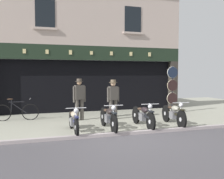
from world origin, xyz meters
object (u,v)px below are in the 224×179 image
(advert_board_near, at_px, (64,79))
(motorcycle_center_left, at_px, (109,117))
(shopkeeper_center, at_px, (113,97))
(leaning_bicycle, at_px, (16,112))
(motorcycle_left, at_px, (74,120))
(advert_board_far, at_px, (44,76))
(motorcycle_center, at_px, (143,115))
(tyre_sign_pole, at_px, (172,86))
(salesman_left, at_px, (79,97))
(motorcycle_center_right, at_px, (173,114))

(advert_board_near, bearing_deg, motorcycle_center_left, -78.14)
(shopkeeper_center, distance_m, leaning_bicycle, 4.03)
(motorcycle_left, height_order, advert_board_far, advert_board_far)
(motorcycle_center, xyz_separation_m, leaning_bicycle, (-4.41, 2.79, -0.06))
(tyre_sign_pole, xyz_separation_m, advert_board_far, (-5.99, 1.83, 0.47))
(advert_board_near, distance_m, advert_board_far, 1.01)
(advert_board_far, bearing_deg, motorcycle_center, -54.07)
(motorcycle_center, xyz_separation_m, advert_board_near, (-2.24, 4.46, 1.24))
(shopkeeper_center, bearing_deg, advert_board_far, -52.58)
(motorcycle_center_left, bearing_deg, motorcycle_center, -177.08)
(tyre_sign_pole, relative_size, leaning_bicycle, 1.29)
(leaning_bicycle, bearing_deg, advert_board_near, 132.20)
(salesman_left, distance_m, advert_board_far, 2.85)
(tyre_sign_pole, relative_size, advert_board_near, 2.14)
(motorcycle_left, bearing_deg, motorcycle_center, -177.10)
(motorcycle_center_right, bearing_deg, motorcycle_center_left, 7.58)
(motorcycle_left, distance_m, shopkeeper_center, 2.82)
(salesman_left, bearing_deg, motorcycle_center_right, 133.39)
(motorcycle_center_left, distance_m, advert_board_near, 4.75)
(salesman_left, bearing_deg, motorcycle_left, 61.92)
(shopkeeper_center, xyz_separation_m, advert_board_near, (-1.72, 2.59, 0.74))
(advert_board_near, distance_m, leaning_bicycle, 3.04)
(tyre_sign_pole, bearing_deg, shopkeeper_center, -166.98)
(salesman_left, bearing_deg, tyre_sign_pole, 173.49)
(motorcycle_center, xyz_separation_m, motorcycle_center_right, (1.24, 0.00, 0.00))
(advert_board_near, bearing_deg, advert_board_far, -180.00)
(motorcycle_center_right, bearing_deg, salesman_left, -26.35)
(advert_board_far, bearing_deg, motorcycle_center_right, -44.93)
(motorcycle_center_right, height_order, leaning_bicycle, motorcycle_center_right)
(advert_board_far, height_order, leaning_bicycle, advert_board_far)
(motorcycle_left, relative_size, salesman_left, 1.13)
(motorcycle_center, bearing_deg, shopkeeper_center, -71.70)
(motorcycle_center_left, relative_size, motorcycle_center, 1.00)
(motorcycle_center_left, distance_m, tyre_sign_pole, 4.93)
(tyre_sign_pole, height_order, advert_board_near, tyre_sign_pole)
(motorcycle_left, height_order, tyre_sign_pole, tyre_sign_pole)
(motorcycle_center, xyz_separation_m, advert_board_far, (-3.23, 4.46, 1.37))
(motorcycle_left, distance_m, leaning_bicycle, 3.45)
(advert_board_near, height_order, advert_board_far, advert_board_far)
(motorcycle_center_left, xyz_separation_m, advert_board_far, (-1.94, 4.49, 1.37))
(tyre_sign_pole, height_order, leaning_bicycle, tyre_sign_pole)
(salesman_left, height_order, tyre_sign_pole, tyre_sign_pole)
(motorcycle_left, relative_size, motorcycle_center, 0.93)
(motorcycle_center, bearing_deg, motorcycle_center_left, 3.87)
(salesman_left, xyz_separation_m, tyre_sign_pole, (4.68, 0.55, 0.38))
(motorcycle_center_left, xyz_separation_m, leaning_bicycle, (-3.11, 2.82, -0.07))
(shopkeeper_center, xyz_separation_m, tyre_sign_pole, (3.28, 0.76, 0.40))
(salesman_left, bearing_deg, advert_board_near, -95.67)
(motorcycle_left, xyz_separation_m, motorcycle_center_left, (1.19, 0.05, 0.02))
(salesman_left, relative_size, tyre_sign_pole, 0.75)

